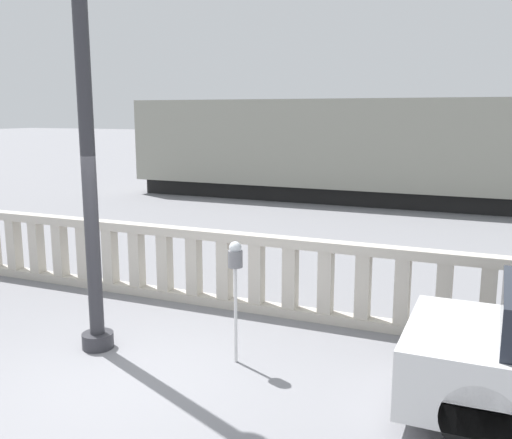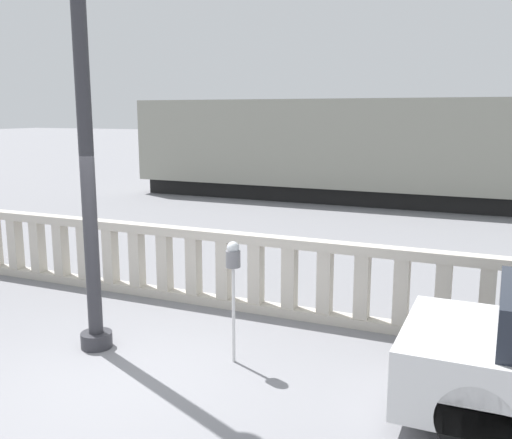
% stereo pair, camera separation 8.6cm
% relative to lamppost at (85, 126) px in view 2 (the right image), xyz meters
% --- Properties ---
extents(ground_plane, '(160.00, 160.00, 0.00)m').
position_rel_lamppost_xyz_m(ground_plane, '(0.81, -0.73, -2.86)').
color(ground_plane, slate).
extents(balustrade, '(15.17, 0.24, 1.21)m').
position_rel_lamppost_xyz_m(balustrade, '(0.81, 2.09, -2.25)').
color(balustrade, '#BCB5A8').
rests_on(balustrade, ground).
extents(lamppost, '(0.41, 0.41, 5.28)m').
position_rel_lamppost_xyz_m(lamppost, '(0.00, 0.00, 0.00)').
color(lamppost, '#2D2D33').
rests_on(lamppost, ground).
extents(parking_meter, '(0.18, 0.18, 1.52)m').
position_rel_lamppost_xyz_m(parking_meter, '(1.84, 0.33, -1.63)').
color(parking_meter, silver).
rests_on(parking_meter, ground).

